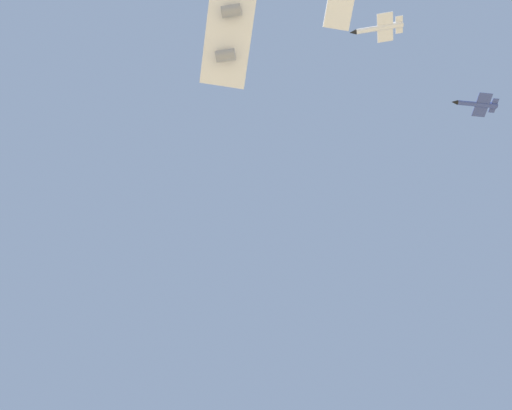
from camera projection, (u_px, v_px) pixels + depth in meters
The scene contains 2 objects.
chase_jet_left_wing at pixel (477, 104), 162.19m from camera, with size 15.07×9.07×4.00m.
chase_jet_right_wing at pixel (379, 28), 142.66m from camera, with size 13.87×11.54×4.00m.
Camera 1 is at (42.82, 73.12, 4.49)m, focal length 35.63 mm.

